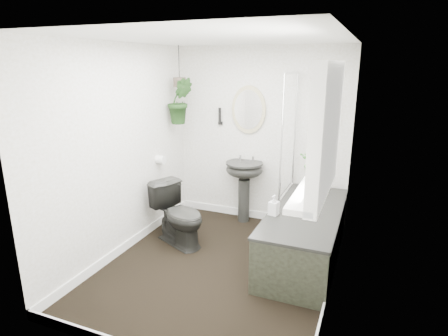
% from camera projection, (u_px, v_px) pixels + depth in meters
% --- Properties ---
extents(floor, '(2.30, 2.80, 0.02)m').
position_uv_depth(floor, '(219.00, 267.00, 3.97)').
color(floor, black).
rests_on(floor, ground).
extents(ceiling, '(2.30, 2.80, 0.02)m').
position_uv_depth(ceiling, '(218.00, 37.00, 3.35)').
color(ceiling, white).
rests_on(ceiling, ground).
extents(wall_back, '(2.30, 0.02, 2.30)m').
position_uv_depth(wall_back, '(260.00, 137.00, 4.92)').
color(wall_back, white).
rests_on(wall_back, ground).
extents(wall_front, '(2.30, 0.02, 2.30)m').
position_uv_depth(wall_front, '(132.00, 214.00, 2.40)').
color(wall_front, white).
rests_on(wall_front, ground).
extents(wall_left, '(0.02, 2.80, 2.30)m').
position_uv_depth(wall_left, '(121.00, 152.00, 4.08)').
color(wall_left, white).
rests_on(wall_left, ground).
extents(wall_right, '(0.02, 2.80, 2.30)m').
position_uv_depth(wall_right, '(341.00, 175.00, 3.24)').
color(wall_right, white).
rests_on(wall_right, ground).
extents(skirting, '(2.30, 2.80, 0.10)m').
position_uv_depth(skirting, '(219.00, 262.00, 3.96)').
color(skirting, white).
rests_on(skirting, floor).
extents(bathtub, '(0.72, 1.72, 0.58)m').
position_uv_depth(bathtub, '(305.00, 235.00, 4.05)').
color(bathtub, black).
rests_on(bathtub, floor).
extents(bath_screen, '(0.04, 0.72, 1.40)m').
position_uv_depth(bath_screen, '(289.00, 135.00, 4.34)').
color(bath_screen, silver).
rests_on(bath_screen, bathtub).
extents(shower_box, '(0.20, 0.10, 0.35)m').
position_uv_depth(shower_box, '(324.00, 109.00, 4.45)').
color(shower_box, white).
rests_on(shower_box, wall_back).
extents(oval_mirror, '(0.46, 0.03, 0.62)m').
position_uv_depth(oval_mirror, '(248.00, 110.00, 4.84)').
color(oval_mirror, tan).
rests_on(oval_mirror, wall_back).
extents(wall_sconce, '(0.04, 0.04, 0.22)m').
position_uv_depth(wall_sconce, '(220.00, 116.00, 5.01)').
color(wall_sconce, black).
rests_on(wall_sconce, wall_back).
extents(toilet_roll_holder, '(0.11, 0.11, 0.11)m').
position_uv_depth(toilet_roll_holder, '(160.00, 160.00, 4.75)').
color(toilet_roll_holder, white).
rests_on(toilet_roll_holder, wall_left).
extents(window_recess, '(0.08, 1.00, 0.90)m').
position_uv_depth(window_recess, '(326.00, 130.00, 2.50)').
color(window_recess, white).
rests_on(window_recess, wall_right).
extents(window_sill, '(0.18, 1.00, 0.04)m').
position_uv_depth(window_sill, '(312.00, 189.00, 2.64)').
color(window_sill, white).
rests_on(window_sill, wall_right).
extents(window_blinds, '(0.01, 0.86, 0.76)m').
position_uv_depth(window_blinds, '(320.00, 130.00, 2.52)').
color(window_blinds, white).
rests_on(window_blinds, wall_right).
extents(toilet, '(0.82, 0.67, 0.73)m').
position_uv_depth(toilet, '(179.00, 215.00, 4.40)').
color(toilet, black).
rests_on(toilet, floor).
extents(pedestal_sink, '(0.53, 0.47, 0.83)m').
position_uv_depth(pedestal_sink, '(244.00, 192.00, 5.02)').
color(pedestal_sink, black).
rests_on(pedestal_sink, floor).
extents(sill_plant, '(0.25, 0.22, 0.27)m').
position_uv_depth(sill_plant, '(317.00, 163.00, 2.71)').
color(sill_plant, black).
rests_on(sill_plant, window_sill).
extents(hanging_plant, '(0.42, 0.40, 0.59)m').
position_uv_depth(hanging_plant, '(180.00, 101.00, 4.81)').
color(hanging_plant, black).
rests_on(hanging_plant, ceiling).
extents(soap_bottle, '(0.11, 0.11, 0.21)m').
position_uv_depth(soap_bottle, '(274.00, 205.00, 3.82)').
color(soap_bottle, black).
rests_on(soap_bottle, bathtub).
extents(hanging_pot, '(0.16, 0.16, 0.12)m').
position_uv_depth(hanging_pot, '(180.00, 82.00, 4.74)').
color(hanging_pot, '#4C3F34').
rests_on(hanging_pot, ceiling).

